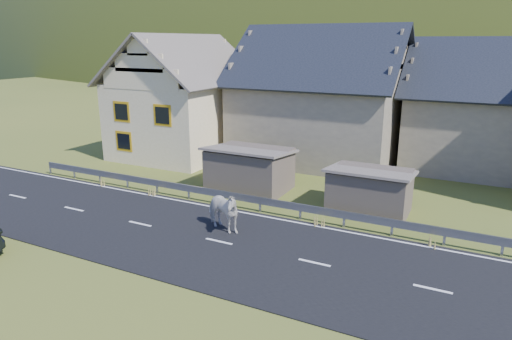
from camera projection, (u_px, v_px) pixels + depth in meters
The scene contains 12 objects.
ground at pixel (219, 242), 18.08m from camera, with size 160.00×160.00×0.00m, color #404F1D.
road at pixel (219, 242), 18.08m from camera, with size 60.00×7.00×0.04m, color black.
lane_markings at pixel (219, 241), 18.07m from camera, with size 60.00×6.60×0.01m, color silver.
guardrail at pixel (260, 201), 21.09m from camera, with size 28.10×0.09×0.75m.
shed_left at pixel (250, 170), 24.23m from camera, with size 4.30×3.30×2.40m, color brown.
shed_right at pixel (370, 192), 21.01m from camera, with size 3.80×2.90×2.20m, color brown.
house_cream at pixel (184, 91), 31.52m from camera, with size 7.80×9.80×8.30m.
house_stone_a at pixel (322, 89), 30.13m from camera, with size 10.80×9.80×8.90m.
house_stone_b at pixel (490, 100), 27.62m from camera, with size 9.80×8.80×8.10m.
mountain at pixel (473, 115), 175.95m from camera, with size 440.00×280.00×260.00m, color #2B3A15.
conifer_patch at pixel (252, 46), 134.71m from camera, with size 76.00×50.00×28.00m, color black.
horse at pixel (222, 210), 18.91m from camera, with size 2.11×0.96×1.79m, color beige.
Camera 1 is at (8.79, -14.16, 7.72)m, focal length 32.00 mm.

